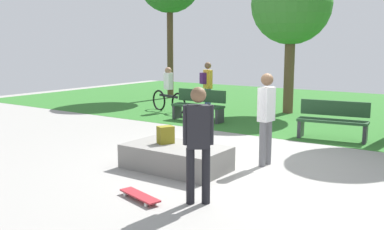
% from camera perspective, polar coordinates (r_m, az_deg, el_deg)
% --- Properties ---
extents(ground_plane, '(28.00, 28.00, 0.00)m').
position_cam_1_polar(ground_plane, '(8.44, 6.41, -6.32)').
color(ground_plane, gray).
extents(grass_lawn, '(26.60, 11.51, 0.01)m').
position_cam_1_polar(grass_lawn, '(16.04, 20.56, 0.55)').
color(grass_lawn, '#2D6B28').
rests_on(grass_lawn, ground_plane).
extents(concrete_ledge, '(1.85, 1.07, 0.43)m').
position_cam_1_polar(concrete_ledge, '(8.01, -2.10, -5.49)').
color(concrete_ledge, gray).
rests_on(concrete_ledge, ground_plane).
extents(backpack_on_ledge, '(0.31, 0.34, 0.32)m').
position_cam_1_polar(backpack_on_ledge, '(8.11, -3.43, -2.57)').
color(backpack_on_ledge, olive).
rests_on(backpack_on_ledge, concrete_ledge).
extents(skater_performing_trick, '(0.38, 0.35, 1.66)m').
position_cam_1_polar(skater_performing_trick, '(6.13, 0.81, -2.82)').
color(skater_performing_trick, black).
rests_on(skater_performing_trick, ground_plane).
extents(skater_watching, '(0.23, 0.43, 1.72)m').
position_cam_1_polar(skater_watching, '(8.23, 9.57, 0.39)').
color(skater_watching, slate).
rests_on(skater_watching, ground_plane).
extents(skateboard_by_ledge, '(0.82, 0.41, 0.08)m').
position_cam_1_polar(skateboard_by_ledge, '(6.56, -6.76, -10.31)').
color(skateboard_by_ledge, '#A5262D').
rests_on(skateboard_by_ledge, ground_plane).
extents(park_bench_near_lamppost, '(1.62, 0.53, 0.91)m').
position_cam_1_polar(park_bench_near_lamppost, '(13.00, 0.91, 1.37)').
color(park_bench_near_lamppost, '#1E4223').
rests_on(park_bench_near_lamppost, ground_plane).
extents(park_bench_by_oak, '(1.65, 0.68, 0.91)m').
position_cam_1_polar(park_bench_by_oak, '(10.95, 17.75, -0.54)').
color(park_bench_by_oak, '#1E4223').
rests_on(park_bench_by_oak, ground_plane).
extents(tree_broad_elm, '(2.55, 2.55, 4.77)m').
position_cam_1_polar(tree_broad_elm, '(14.74, 12.71, 13.66)').
color(tree_broad_elm, brown).
rests_on(tree_broad_elm, grass_lawn).
extents(pedestrian_with_backpack, '(0.43, 0.44, 1.66)m').
position_cam_1_polar(pedestrian_with_backpack, '(14.42, 1.96, 4.19)').
color(pedestrian_with_backpack, '#3F5184').
rests_on(pedestrian_with_backpack, ground_plane).
extents(cyclist_on_bicycle, '(1.77, 0.56, 1.52)m').
position_cam_1_polar(cyclist_on_bicycle, '(14.73, -3.07, 2.86)').
color(cyclist_on_bicycle, black).
rests_on(cyclist_on_bicycle, ground_plane).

